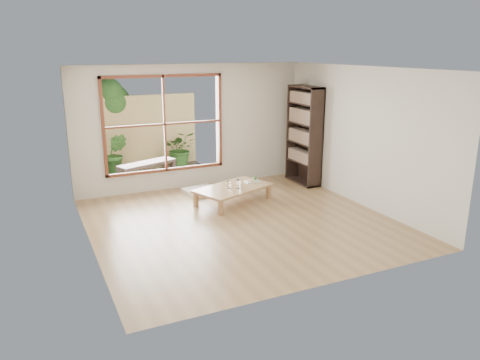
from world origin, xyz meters
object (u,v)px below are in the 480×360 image
at_px(bookshelf, 304,135).
at_px(food_tray, 253,181).
at_px(low_table, 233,189).
at_px(garden_bench, 147,165).

xyz_separation_m(bookshelf, food_tray, (-1.49, -0.48, -0.72)).
xyz_separation_m(low_table, bookshelf, (2.00, 0.65, 0.78)).
distance_m(low_table, bookshelf, 2.25).
relative_size(low_table, bookshelf, 0.78).
distance_m(bookshelf, garden_bench, 3.56).
bearing_deg(low_table, bookshelf, -2.80).
bearing_deg(garden_bench, low_table, -83.15).
bearing_deg(food_tray, low_table, -158.28).
relative_size(bookshelf, food_tray, 7.04).
distance_m(low_table, food_tray, 0.55).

